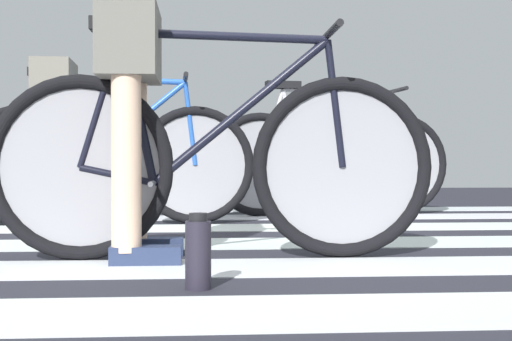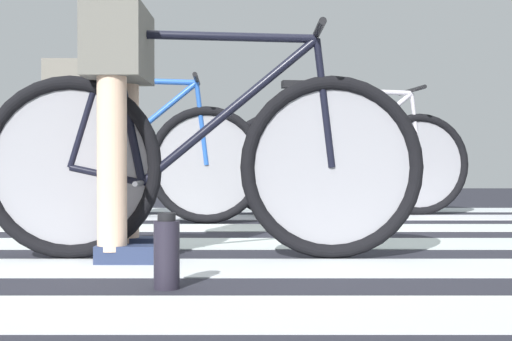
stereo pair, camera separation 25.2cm
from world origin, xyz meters
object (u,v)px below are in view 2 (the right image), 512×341
at_px(bicycle_2_of_3, 125,161).
at_px(bicycle_3_of_3, 351,161).
at_px(bicycle_1_of_3, 203,160).
at_px(cyclist_2_of_3, 73,120).
at_px(cyclist_1_of_3, 123,97).
at_px(water_bottle, 170,253).

relative_size(bicycle_2_of_3, bicycle_3_of_3, 1.00).
xyz_separation_m(bicycle_1_of_3, cyclist_2_of_3, (-0.91, 1.53, 0.24)).
distance_m(bicycle_1_of_3, cyclist_1_of_3, 0.40).
bearing_deg(cyclist_2_of_3, bicycle_1_of_3, -61.87).
xyz_separation_m(bicycle_1_of_3, water_bottle, (-0.05, -0.65, -0.28)).
distance_m(cyclist_1_of_3, bicycle_2_of_3, 1.59).
xyz_separation_m(cyclist_2_of_3, water_bottle, (0.86, -2.19, -0.52)).
distance_m(bicycle_1_of_3, water_bottle, 0.71).
bearing_deg(water_bottle, bicycle_3_of_3, 72.27).
height_order(cyclist_1_of_3, bicycle_3_of_3, cyclist_1_of_3).
bearing_deg(water_bottle, cyclist_2_of_3, 111.40).
distance_m(bicycle_1_of_3, cyclist_2_of_3, 1.80).
bearing_deg(bicycle_1_of_3, water_bottle, -94.51).
distance_m(cyclist_1_of_3, bicycle_3_of_3, 2.49).
bearing_deg(bicycle_2_of_3, bicycle_1_of_3, -71.37).
bearing_deg(bicycle_1_of_3, cyclist_1_of_3, 180.00).
height_order(cyclist_1_of_3, cyclist_2_of_3, cyclist_1_of_3).
height_order(bicycle_1_of_3, cyclist_2_of_3, cyclist_2_of_3).
xyz_separation_m(cyclist_1_of_3, bicycle_2_of_3, (-0.29, 1.55, -0.25)).
relative_size(bicycle_1_of_3, bicycle_2_of_3, 1.00).
height_order(bicycle_1_of_3, water_bottle, bicycle_1_of_3).
bearing_deg(cyclist_1_of_3, water_bottle, -68.38).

